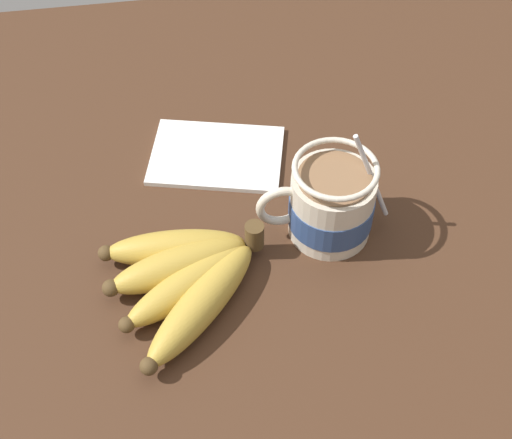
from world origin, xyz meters
TOP-DOWN VIEW (x-y plane):
  - table at (0.00, 0.00)cm, footprint 92.39×92.39cm
  - coffee_mug at (-3.09, 1.09)cm, footprint 14.41×8.92cm
  - banana_bunch at (12.51, 6.26)cm, footprint 17.03×16.74cm
  - napkin at (7.42, -11.74)cm, footprint 17.44×14.12cm

SIDE VIEW (x-z plane):
  - table at x=0.00cm, z-range 0.00..3.77cm
  - napkin at x=7.42cm, z-range 3.77..4.37cm
  - banana_bunch at x=12.51cm, z-range 3.48..7.83cm
  - coffee_mug at x=-3.09cm, z-range 1.11..14.72cm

